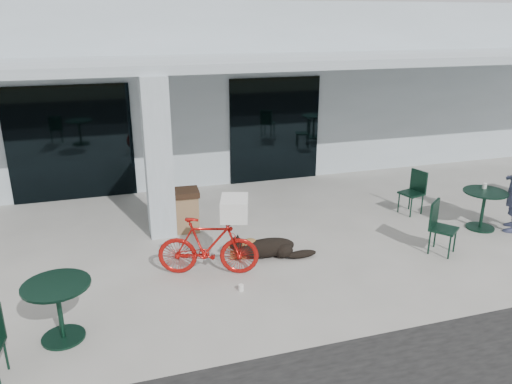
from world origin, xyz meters
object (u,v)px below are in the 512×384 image
object	(u,v)px
dog	(267,247)
cafe_chair_far_a	(444,228)
cafe_table_near	(60,312)
cafe_chair_far_b	(411,193)
bicycle	(208,246)
trash_receptacle	(187,210)
cafe_table_far	(483,210)

from	to	relation	value
dog	cafe_chair_far_a	xyz separation A→B (m)	(3.13, -0.80, 0.29)
cafe_table_near	cafe_chair_far_b	xyz separation A→B (m)	(7.11, 2.60, 0.06)
dog	cafe_table_near	bearing A→B (deg)	-141.49
bicycle	dog	bearing A→B (deg)	-57.79
dog	trash_receptacle	distance (m)	2.02
cafe_chair_far_b	bicycle	bearing A→B (deg)	-88.82
dog	cafe_table_far	xyz separation A→B (m)	(4.62, -0.07, 0.20)
bicycle	trash_receptacle	distance (m)	1.94
cafe_chair_far_a	dog	bearing A→B (deg)	127.88
cafe_table_near	trash_receptacle	distance (m)	3.85
cafe_chair_far_a	trash_receptacle	distance (m)	4.94
cafe_table_far	cafe_table_near	bearing A→B (deg)	-169.86
bicycle	trash_receptacle	size ratio (longest dim) A/B	1.95
cafe_table_near	trash_receptacle	bearing A→B (deg)	54.52
cafe_table_near	cafe_table_far	distance (m)	8.15
cafe_chair_far_a	cafe_chair_far_b	size ratio (longest dim) A/B	1.02
trash_receptacle	cafe_table_near	bearing A→B (deg)	-125.48
bicycle	cafe_chair_far_a	world-z (taller)	bicycle
dog	cafe_table_far	world-z (taller)	cafe_table_far
trash_receptacle	dog	bearing A→B (deg)	-54.41
dog	bicycle	bearing A→B (deg)	-150.48
cafe_table_far	trash_receptacle	distance (m)	6.03
dog	trash_receptacle	world-z (taller)	trash_receptacle
cafe_chair_far_a	cafe_table_far	bearing A→B (deg)	-11.77
cafe_table_near	bicycle	bearing A→B (deg)	27.89
bicycle	cafe_chair_far_b	size ratio (longest dim) A/B	1.76
cafe_chair_far_b	trash_receptacle	distance (m)	4.91
dog	cafe_table_far	distance (m)	4.63
bicycle	trash_receptacle	xyz separation A→B (m)	(-0.03, 1.93, -0.07)
dog	cafe_chair_far_a	bearing A→B (deg)	0.44
dog	cafe_chair_far_b	world-z (taller)	cafe_chair_far_b
dog	cafe_table_near	xyz separation A→B (m)	(-3.40, -1.50, 0.21)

